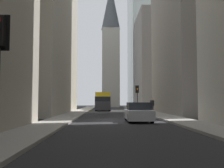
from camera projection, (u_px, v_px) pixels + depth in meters
ground_plane at (118, 120)px, 20.34m from camera, size 135.00×135.00×0.00m
sidewalk_right at (61, 119)px, 20.23m from camera, size 90.00×2.20×0.14m
sidewalk_left at (175, 119)px, 20.46m from camera, size 90.00×2.20×0.14m
building_left_far at (162, 62)px, 53.09m from camera, size 12.43×10.00×19.25m
building_right_midfar at (29, 0)px, 32.20m from camera, size 19.50×10.50×28.24m
church_spire at (111, 42)px, 66.16m from camera, size 4.84×4.84×32.06m
delivery_truck at (103, 101)px, 39.65m from camera, size 6.46×2.25×2.84m
sedan_silver at (138, 113)px, 18.98m from camera, size 4.30×1.78×1.42m
traffic_light_midblock at (137, 92)px, 38.47m from camera, size 0.43×0.52×3.69m
pedestrian at (152, 105)px, 29.47m from camera, size 0.26×0.44×1.71m
discarded_bottle at (154, 114)px, 25.81m from camera, size 0.07×0.07×0.27m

